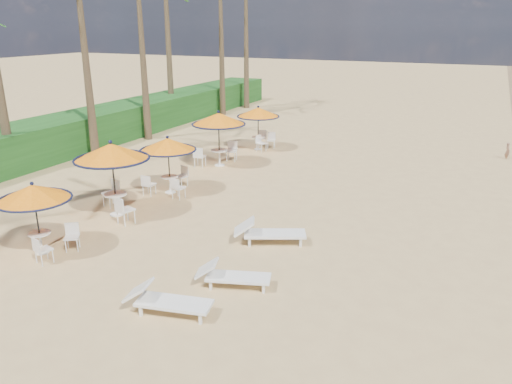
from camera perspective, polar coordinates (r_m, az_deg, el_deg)
ground at (r=12.59m, az=-8.44°, el=-11.84°), size 160.00×160.00×0.00m
scrub_hedge at (r=28.54m, az=-19.27°, el=6.67°), size 3.00×40.00×1.80m
station_0 at (r=15.32m, az=-23.83°, el=-0.78°), size 2.09×2.09×2.18m
station_1 at (r=17.55m, az=-16.13°, el=3.70°), size 2.55×2.55×2.66m
station_2 at (r=19.56m, az=-10.01°, el=4.59°), size 2.20×2.21×2.29m
station_3 at (r=23.15m, az=-4.34°, el=7.79°), size 2.50×2.58×2.60m
station_4 at (r=26.25m, az=0.39°, el=8.52°), size 2.23×2.23×2.33m
lounger_near at (r=11.89m, az=-10.33°, el=-12.02°), size 2.12×1.04×0.73m
lounger_mid at (r=12.80m, az=-2.92°, el=-9.46°), size 1.99×1.16×0.68m
lounger_far at (r=15.15m, az=1.31°, el=-4.59°), size 2.25×1.53×0.78m
person at (r=27.49m, az=26.81°, el=4.27°), size 0.31×0.37×0.87m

